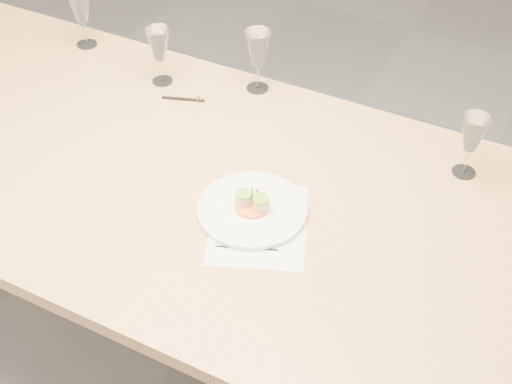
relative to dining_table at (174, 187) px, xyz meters
The scene contains 9 objects.
ground 0.68m from the dining_table, ahead, with size 7.00×7.00×0.00m, color slate.
dining_table is the anchor object (origin of this frame).
dinner_plate 0.28m from the dining_table, 10.71° to the right, with size 0.27×0.27×0.07m.
recipe_sheet 0.32m from the dining_table, 15.20° to the right, with size 0.32×0.36×0.00m.
ballpoint_pen 0.32m from the dining_table, 115.84° to the left, with size 0.12×0.05×0.01m.
wine_glass_0 0.74m from the dining_table, 145.27° to the left, with size 0.08×0.08×0.19m.
wine_glass_1 0.46m from the dining_table, 126.16° to the left, with size 0.07×0.07×0.18m.
wine_glass_2 0.48m from the dining_table, 86.01° to the left, with size 0.08×0.08×0.19m.
wine_glass_3 0.79m from the dining_table, 26.00° to the left, with size 0.07×0.07×0.18m.
Camera 1 is at (0.85, -1.17, 1.96)m, focal length 50.00 mm.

